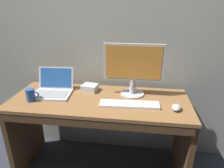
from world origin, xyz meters
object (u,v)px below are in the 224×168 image
(laptop_silver, at_px, (53,90))
(computer_mouse, at_px, (177,107))
(external_monitor, at_px, (133,68))
(external_drive_box, at_px, (90,88))
(coffee_mug, at_px, (31,95))
(wired_keyboard, at_px, (129,104))

(laptop_silver, xyz_separation_m, computer_mouse, (1.04, -0.16, -0.01))
(external_monitor, bearing_deg, external_drive_box, 174.37)
(computer_mouse, bearing_deg, external_drive_box, 173.69)
(external_monitor, height_order, coffee_mug, external_monitor)
(laptop_silver, bearing_deg, wired_keyboard, -11.31)
(laptop_silver, distance_m, wired_keyboard, 0.70)
(external_monitor, relative_size, wired_keyboard, 1.06)
(laptop_silver, bearing_deg, external_monitor, 5.82)
(wired_keyboard, xyz_separation_m, computer_mouse, (0.35, -0.02, 0.01))
(coffee_mug, bearing_deg, laptop_silver, 53.06)
(external_drive_box, bearing_deg, laptop_silver, -160.63)
(external_drive_box, bearing_deg, wired_keyboard, -33.32)
(wired_keyboard, height_order, computer_mouse, computer_mouse)
(coffee_mug, bearing_deg, wired_keyboard, 1.49)
(external_drive_box, relative_size, coffee_mug, 1.22)
(computer_mouse, xyz_separation_m, coffee_mug, (-1.16, -0.00, 0.03))
(external_monitor, distance_m, wired_keyboard, 0.32)
(laptop_silver, xyz_separation_m, external_drive_box, (0.31, 0.11, -0.01))
(external_monitor, height_order, external_drive_box, external_monitor)
(laptop_silver, height_order, computer_mouse, laptop_silver)
(wired_keyboard, bearing_deg, external_monitor, 86.52)
(laptop_silver, distance_m, external_drive_box, 0.33)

